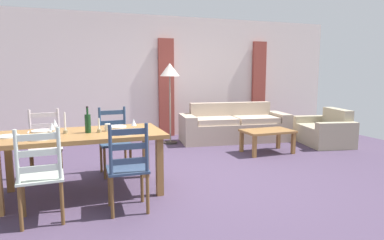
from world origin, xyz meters
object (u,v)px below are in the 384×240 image
object	(u,v)px
coffee_cup_primary	(108,127)
wine_glass_near_right	(134,123)
dining_chair_far_right	(114,141)
wine_glass_far_left	(55,123)
standing_lamp	(170,75)
wine_glass_near_left	(52,127)
coffee_table	(267,134)
dining_chair_far_left	(46,145)
armchair_upholstered	(326,132)
dining_chair_near_left	(40,176)
dining_chair_near_right	(128,168)
couch	(233,127)
wine_bottle	(88,123)
dining_table	(82,140)

from	to	relation	value
coffee_cup_primary	wine_glass_near_right	bearing A→B (deg)	-29.35
dining_chair_far_right	wine_glass_far_left	size ratio (longest dim) A/B	5.96
wine_glass_near_right	wine_glass_far_left	world-z (taller)	same
standing_lamp	wine_glass_near_left	bearing A→B (deg)	-129.87
coffee_table	coffee_cup_primary	bearing A→B (deg)	-161.04
dining_chair_far_left	coffee_cup_primary	distance (m)	1.10
coffee_cup_primary	coffee_table	world-z (taller)	coffee_cup_primary
dining_chair_far_left	armchair_upholstered	size ratio (longest dim) A/B	0.74
dining_chair_far_left	coffee_table	world-z (taller)	dining_chair_far_left
dining_chair_near_left	dining_chair_near_right	bearing A→B (deg)	-1.49
wine_glass_far_left	couch	bearing A→B (deg)	31.14
wine_bottle	standing_lamp	world-z (taller)	standing_lamp
couch	wine_glass_near_left	bearing A→B (deg)	-145.84
dining_table	wine_glass_near_right	world-z (taller)	wine_glass_near_right
dining_chair_near_right	coffee_table	distance (m)	3.33
dining_chair_far_left	wine_glass_near_right	bearing A→B (deg)	-40.59
dining_chair_far_right	wine_glass_near_right	size ratio (longest dim) A/B	5.96
wine_glass_near_right	coffee_table	distance (m)	2.94
wine_glass_far_left	couch	xyz separation A→B (m)	(3.47, 2.10, -0.57)
dining_chair_near_left	wine_glass_far_left	size ratio (longest dim) A/B	5.96
wine_glass_near_right	standing_lamp	distance (m)	2.90
dining_chair_far_right	wine_glass_far_left	xyz separation A→B (m)	(-0.76, -0.58, 0.38)
dining_chair_far_right	standing_lamp	xyz separation A→B (m)	(1.35, 1.70, 0.93)
dining_chair_far_left	wine_glass_near_left	bearing A→B (deg)	-81.31
dining_chair_near_left	coffee_table	xyz separation A→B (m)	(3.66, 1.74, -0.12)
dining_chair_far_left	standing_lamp	world-z (taller)	standing_lamp
dining_chair_far_right	wine_glass_near_left	bearing A→B (deg)	-132.62
wine_glass_near_left	armchair_upholstered	size ratio (longest dim) A/B	0.12
wine_glass_near_left	wine_glass_far_left	world-z (taller)	same
dining_chair_far_right	wine_glass_near_right	distance (m)	0.96
dining_chair_near_right	coffee_cup_primary	world-z (taller)	dining_chair_near_right
armchair_upholstered	dining_chair_near_left	bearing A→B (deg)	-159.24
wine_glass_near_left	dining_table	bearing A→B (deg)	22.67
dining_chair_far_right	dining_chair_far_left	bearing A→B (deg)	178.23
dining_chair_far_right	wine_glass_far_left	world-z (taller)	dining_chair_far_right
couch	standing_lamp	world-z (taller)	standing_lamp
dining_table	dining_chair_near_left	xyz separation A→B (m)	(-0.42, -0.71, -0.19)
wine_bottle	wine_glass_far_left	world-z (taller)	wine_bottle
coffee_cup_primary	coffee_table	distance (m)	3.13
coffee_cup_primary	wine_glass_near_left	bearing A→B (deg)	-166.72
wine_glass_near_left	couch	bearing A→B (deg)	34.16
wine_glass_near_left	armchair_upholstered	distance (m)	5.32
dining_chair_far_left	armchair_upholstered	distance (m)	5.27
wine_glass_near_left	coffee_table	bearing A→B (deg)	17.99
dining_chair_far_left	coffee_table	xyz separation A→B (m)	(3.69, 0.27, -0.12)
dining_table	wine_glass_far_left	size ratio (longest dim) A/B	11.80
dining_chair_near_right	armchair_upholstered	xyz separation A→B (m)	(4.37, 1.99, -0.23)
dining_chair_near_right	wine_glass_far_left	bearing A→B (deg)	129.21
couch	armchair_upholstered	distance (m)	1.88
wine_glass_near_left	wine_glass_far_left	size ratio (longest dim) A/B	1.00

